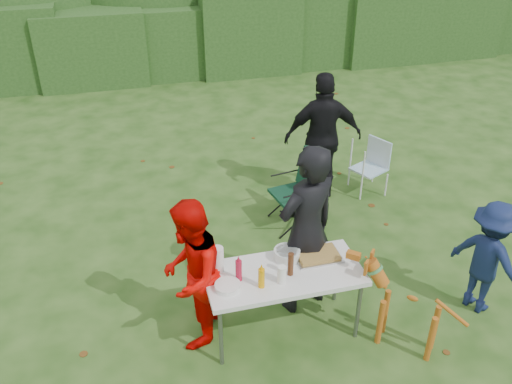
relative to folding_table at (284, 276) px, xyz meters
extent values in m
plane|color=#1E4211|center=(-0.01, 0.27, -0.69)|extent=(80.00, 80.00, 0.00)
cube|color=#23471C|center=(-0.01, 8.27, 0.16)|extent=(22.00, 1.40, 1.70)
cube|color=silver|center=(0.00, 0.00, 0.03)|extent=(1.50, 0.70, 0.05)
cylinder|color=slate|center=(-0.68, -0.28, -0.34)|extent=(0.04, 0.04, 0.69)
cylinder|color=slate|center=(0.68, -0.28, -0.34)|extent=(0.04, 0.04, 0.69)
cylinder|color=slate|center=(-0.68, 0.28, -0.34)|extent=(0.04, 0.04, 0.69)
cylinder|color=slate|center=(0.68, 0.28, -0.34)|extent=(0.04, 0.04, 0.69)
imported|color=black|center=(0.33, 0.32, 0.25)|extent=(0.80, 0.66, 1.88)
imported|color=#D90501|center=(-0.86, 0.14, 0.09)|extent=(0.82, 0.91, 1.54)
imported|color=black|center=(1.31, 2.41, 0.21)|extent=(1.11, 0.60, 1.80)
imported|color=#111D44|center=(2.11, -0.20, -0.05)|extent=(0.75, 0.94, 1.27)
cube|color=#B7B7BA|center=(0.39, 0.13, 0.06)|extent=(0.45, 0.30, 0.02)
cube|color=#A27C3B|center=(0.39, 0.13, 0.09)|extent=(0.40, 0.26, 0.04)
cylinder|color=#E09604|center=(-0.26, -0.15, 0.15)|extent=(0.06, 0.06, 0.20)
cylinder|color=#A7122E|center=(-0.44, 0.00, 0.16)|extent=(0.06, 0.06, 0.22)
cylinder|color=#47230F|center=(0.05, -0.05, 0.17)|extent=(0.06, 0.06, 0.24)
cylinder|color=white|center=(-0.60, 0.19, 0.18)|extent=(0.12, 0.12, 0.26)
cylinder|color=white|center=(-0.06, -0.14, 0.14)|extent=(0.08, 0.08, 0.18)
cylinder|color=silver|center=(0.09, 0.19, 0.10)|extent=(0.26, 0.26, 0.10)
cylinder|color=white|center=(-0.56, -0.09, 0.08)|extent=(0.24, 0.24, 0.05)
camera|label=1|loc=(-1.28, -3.81, 3.33)|focal=38.00mm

